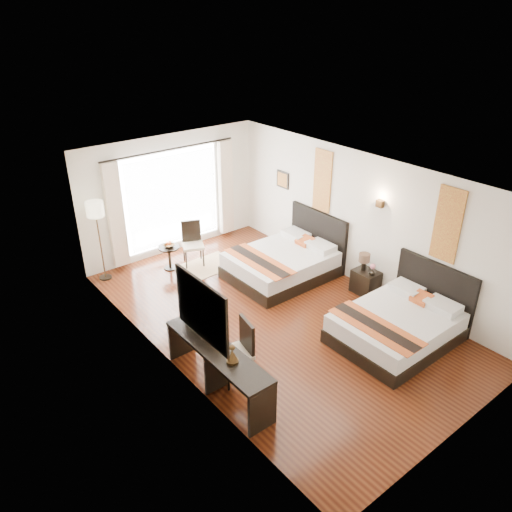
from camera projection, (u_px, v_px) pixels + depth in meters
floor at (276, 317)px, 9.55m from camera, size 4.50×7.50×0.01m
ceiling at (279, 176)px, 8.28m from camera, size 4.50×7.50×0.02m
wall_headboard at (361, 220)px, 10.16m from camera, size 0.01×7.50×2.80m
wall_desk at (167, 292)px, 7.67m from camera, size 0.01×7.50×2.80m
wall_window at (172, 195)px, 11.52m from camera, size 4.50×0.01×2.80m
wall_entry at (470, 354)px, 6.31m from camera, size 4.50×0.01×2.80m
window_glass at (172, 199)px, 11.56m from camera, size 2.40×0.02×2.20m
sheer_curtain at (174, 200)px, 11.51m from camera, size 2.30×0.02×2.10m
drape_left at (116, 216)px, 10.69m from camera, size 0.35×0.14×2.35m
drape_right at (226, 188)px, 12.30m from camera, size 0.35×0.14×2.35m
art_panel_near at (448, 225)px, 8.58m from camera, size 0.03×0.50×1.35m
art_panel_far at (322, 181)px, 10.68m from camera, size 0.03×0.50×1.35m
wall_sconce at (380, 204)px, 9.57m from camera, size 0.10×0.14×0.14m
mirror_frame at (201, 309)px, 6.95m from camera, size 0.04×1.25×0.95m
mirror_glass at (203, 309)px, 6.96m from camera, size 0.01×1.12×0.82m
bed_near at (399, 324)px, 8.78m from camera, size 2.14×1.67×1.20m
bed_far at (284, 262)px, 10.85m from camera, size 2.22×1.73×1.26m
nightstand at (366, 282)px, 10.24m from camera, size 0.41×0.51×0.49m
table_lamp at (364, 259)px, 10.06m from camera, size 0.23×0.23×0.36m
vase at (372, 272)px, 9.95m from camera, size 0.17×0.17×0.14m
console_desk at (218, 369)px, 7.61m from camera, size 0.50×2.20×0.76m
television at (197, 318)px, 7.72m from camera, size 0.24×0.91×0.52m
bronze_figurine at (232, 355)px, 7.11m from camera, size 0.23×0.23×0.27m
desk_chair at (236, 362)px, 7.85m from camera, size 0.57×0.57×1.04m
floor_lamp at (96, 214)px, 10.19m from camera, size 0.36×0.36×1.77m
side_table at (170, 258)px, 11.15m from camera, size 0.47×0.47×0.55m
fruit_bowl at (169, 246)px, 11.00m from camera, size 0.29×0.29×0.06m
window_chair at (193, 252)px, 11.35m from camera, size 0.61×0.61×1.00m
jute_rug at (206, 266)px, 11.35m from camera, size 1.34×0.93×0.01m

